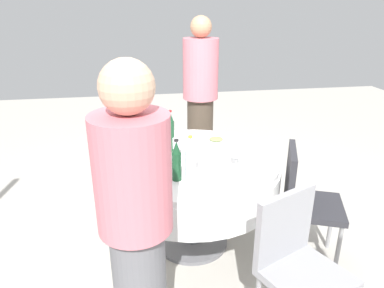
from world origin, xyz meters
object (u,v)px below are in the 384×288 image
wine_glass_inner (134,131)px  wine_glass_right (236,153)px  plate_left (216,141)px  wine_glass_mid (177,144)px  plate_right (169,137)px  person_outer (136,226)px  chair_inner (303,197)px  plate_far (144,152)px  wine_glass_west (194,156)px  person_east (200,101)px  bottle_clear_north (190,162)px  dining_table (192,177)px  bottle_dark_green_east (177,161)px  chair_south (296,259)px  bottle_dark_green_outer (170,133)px  plate_near (241,153)px  wine_glass_south (162,162)px

wine_glass_inner → wine_glass_right: 0.86m
plate_left → wine_glass_mid: bearing=35.5°
plate_right → person_outer: (0.29, 1.38, 0.09)m
chair_inner → plate_far: bearing=-90.3°
wine_glass_west → plate_far: size_ratio=0.64×
person_east → bottle_clear_north: bearing=-89.2°
wine_glass_mid → dining_table: bearing=160.5°
person_outer → chair_inner: person_outer is taller
bottle_dark_green_east → chair_south: bearing=134.0°
bottle_dark_green_east → bottle_dark_green_outer: (-0.01, -0.47, 0.02)m
wine_glass_mid → plate_left: (-0.35, -0.25, -0.09)m
dining_table → chair_inner: bearing=158.4°
wine_glass_right → chair_inner: wine_glass_right is taller
plate_near → plate_right: bearing=-40.4°
bottle_dark_green_outer → plate_right: size_ratio=1.38×
wine_glass_right → person_outer: 1.03m
wine_glass_right → plate_far: size_ratio=0.53×
person_outer → chair_south: person_outer is taller
bottle_dark_green_east → plate_near: 0.63m
person_east → person_outer: person_east is taller
plate_left → person_east: (-0.01, -0.74, 0.13)m
bottle_dark_green_outer → person_outer: (0.27, 1.09, -0.05)m
plate_far → chair_inner: bearing=158.1°
dining_table → person_outer: size_ratio=0.80×
wine_glass_south → person_east: (-0.49, -1.29, 0.04)m
plate_left → person_east: size_ratio=0.15×
plate_far → plate_left: bearing=-166.4°
bottle_dark_green_east → bottle_dark_green_outer: 0.47m
wine_glass_mid → plate_near: 0.49m
bottle_clear_north → wine_glass_inner: 0.80m
bottle_clear_north → plate_right: bearing=-86.7°
wine_glass_south → plate_left: wine_glass_south is taller
wine_glass_west → plate_right: size_ratio=0.69×
bottle_dark_green_outer → plate_near: 0.55m
dining_table → plate_left: size_ratio=5.23×
plate_right → bottle_dark_green_outer: bearing=86.4°
bottle_dark_green_east → plate_right: (-0.03, -0.76, -0.12)m
wine_glass_west → wine_glass_mid: bearing=-72.3°
dining_table → chair_south: size_ratio=1.47×
bottle_clear_north → wine_glass_south: size_ratio=2.19×
bottle_dark_green_outer → plate_far: bottle_dark_green_outer is taller
plate_near → person_outer: size_ratio=0.13×
wine_glass_mid → plate_near: (-0.48, 0.02, -0.09)m
bottle_dark_green_outer → plate_near: size_ratio=1.52×
bottle_dark_green_outer → plate_near: bottle_dark_green_outer is taller
bottle_dark_green_east → plate_left: 0.73m
wine_glass_mid → chair_inner: size_ratio=0.17×
chair_inner → wine_glass_right: bearing=-83.2°
wine_glass_south → person_outer: bearing=75.4°
dining_table → wine_glass_mid: 0.28m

